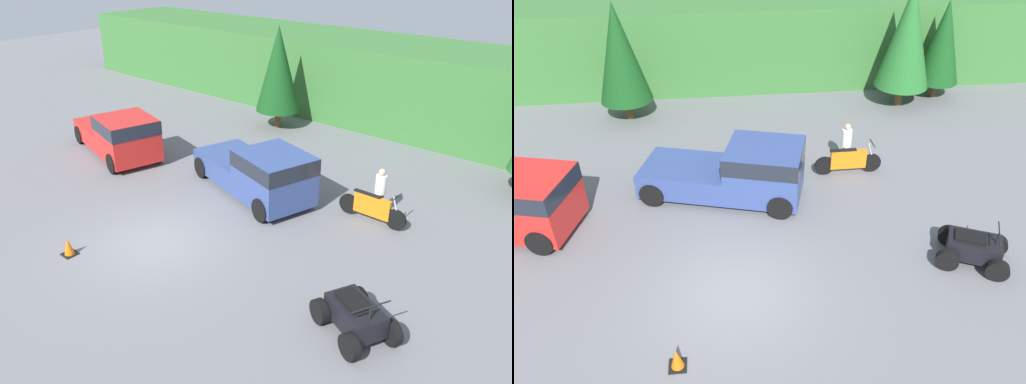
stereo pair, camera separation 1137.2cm
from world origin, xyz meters
TOP-DOWN VIEW (x-y plane):
  - ground_plane at (0.00, 0.00)m, footprint 80.00×80.00m
  - hillside_backdrop at (0.00, 16.00)m, footprint 44.00×6.00m
  - tree_left at (-4.01, 11.08)m, footprint 2.20×2.20m
  - pickup_truck_red at (-6.69, 3.54)m, footprint 5.63×3.37m
  - pickup_truck_second at (0.43, 4.50)m, footprint 5.72×3.53m
  - dirt_bike at (4.40, 5.57)m, footprint 2.46×0.60m
  - quad_atv at (6.75, 0.49)m, footprint 2.35×2.07m
  - rider_person at (4.39, 6.02)m, footprint 0.42×0.42m
  - traffic_cone at (-1.46, -2.16)m, footprint 0.42×0.42m

SIDE VIEW (x-z plane):
  - ground_plane at x=0.00m, z-range 0.00..0.00m
  - traffic_cone at x=-1.46m, z-range -0.02..0.53m
  - quad_atv at x=6.75m, z-range -0.12..1.06m
  - dirt_bike at x=4.40m, z-range -0.10..1.10m
  - rider_person at x=4.39m, z-range 0.08..1.84m
  - pickup_truck_red at x=-6.69m, z-range 0.04..2.03m
  - pickup_truck_second at x=0.43m, z-range 0.04..2.03m
  - hillside_backdrop at x=0.00m, z-range 0.00..3.94m
  - tree_left at x=-4.01m, z-range 0.44..5.44m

